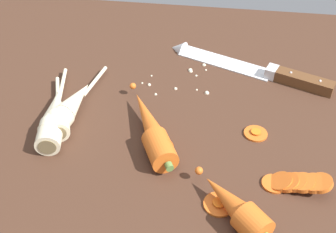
# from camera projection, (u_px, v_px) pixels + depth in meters

# --- Properties ---
(ground_plane) EXTENTS (1.20, 0.90, 0.04)m
(ground_plane) POSITION_uv_depth(u_px,v_px,m) (170.00, 124.00, 0.73)
(ground_plane) COLOR #42281C
(chefs_knife) EXTENTS (0.33, 0.16, 0.04)m
(chefs_knife) POSITION_uv_depth(u_px,v_px,m) (244.00, 66.00, 0.83)
(chefs_knife) COLOR silver
(chefs_knife) RESTS_ON ground_plane
(whole_carrot) EXTENTS (0.12, 0.20, 0.04)m
(whole_carrot) POSITION_uv_depth(u_px,v_px,m) (152.00, 129.00, 0.66)
(whole_carrot) COLOR #D6601E
(whole_carrot) RESTS_ON ground_plane
(whole_carrot_second) EXTENTS (0.11, 0.12, 0.04)m
(whole_carrot_second) POSITION_uv_depth(u_px,v_px,m) (236.00, 207.00, 0.54)
(whole_carrot_second) COLOR #D6601E
(whole_carrot_second) RESTS_ON ground_plane
(parsnip_front) EXTENTS (0.08, 0.17, 0.04)m
(parsnip_front) POSITION_uv_depth(u_px,v_px,m) (57.00, 112.00, 0.70)
(parsnip_front) COLOR beige
(parsnip_front) RESTS_ON ground_plane
(parsnip_mid_left) EXTENTS (0.06, 0.22, 0.04)m
(parsnip_mid_left) POSITION_uv_depth(u_px,v_px,m) (69.00, 108.00, 0.71)
(parsnip_mid_left) COLOR beige
(parsnip_mid_left) RESTS_ON ground_plane
(parsnip_mid_right) EXTENTS (0.07, 0.23, 0.04)m
(parsnip_mid_right) POSITION_uv_depth(u_px,v_px,m) (54.00, 116.00, 0.69)
(parsnip_mid_right) COLOR beige
(parsnip_mid_right) RESTS_ON ground_plane
(carrot_slice_stack) EXTENTS (0.10, 0.04, 0.03)m
(carrot_slice_stack) POSITION_uv_depth(u_px,v_px,m) (296.00, 183.00, 0.59)
(carrot_slice_stack) COLOR #D6601E
(carrot_slice_stack) RESTS_ON ground_plane
(carrot_slice_stray_near) EXTENTS (0.04, 0.04, 0.01)m
(carrot_slice_stray_near) POSITION_uv_depth(u_px,v_px,m) (256.00, 133.00, 0.68)
(carrot_slice_stray_near) COLOR #D6601E
(carrot_slice_stray_near) RESTS_ON ground_plane
(carrot_slice_stray_mid) EXTENTS (0.04, 0.04, 0.01)m
(carrot_slice_stray_mid) POSITION_uv_depth(u_px,v_px,m) (219.00, 203.00, 0.57)
(carrot_slice_stray_mid) COLOR #D6601E
(carrot_slice_stray_mid) RESTS_ON ground_plane
(mince_crumbs) EXTENTS (0.13, 0.12, 0.01)m
(mince_crumbs) POSITION_uv_depth(u_px,v_px,m) (188.00, 77.00, 0.81)
(mince_crumbs) COLOR beige
(mince_crumbs) RESTS_ON ground_plane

